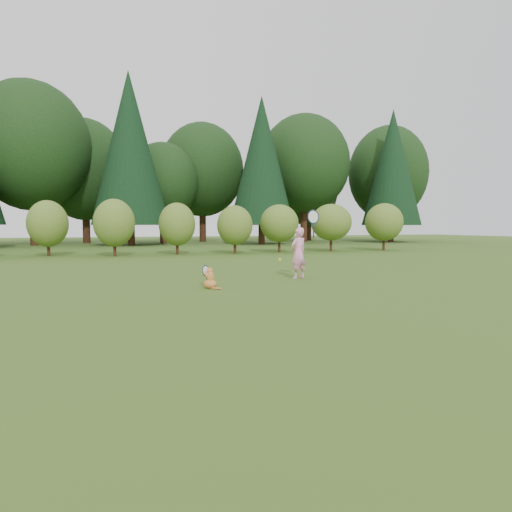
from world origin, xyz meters
name	(u,v)px	position (x,y,z in m)	size (l,w,h in m)	color
ground	(260,290)	(0.00, 0.00, 0.00)	(100.00, 100.00, 0.00)	#345417
shrub_row	(171,226)	(0.00, 13.00, 1.40)	(28.00, 3.00, 2.80)	#4C6D21
woodland_backdrop	(150,141)	(0.00, 23.00, 7.50)	(48.00, 10.00, 15.00)	black
child	(299,252)	(1.74, 1.68, 0.72)	(0.80, 0.48, 2.06)	#FC97C7
cat	(210,277)	(-0.95, 0.68, 0.25)	(0.39, 0.68, 0.66)	#BB6024
tennis_ball	(280,260)	(0.99, 1.22, 0.56)	(0.08, 0.08, 0.08)	#AED919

